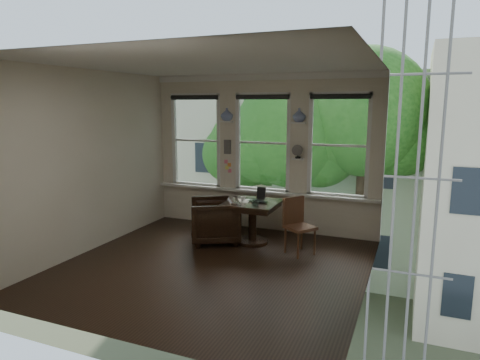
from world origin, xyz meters
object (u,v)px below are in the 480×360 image
at_px(table, 252,222).
at_px(side_chair_right, 300,227).
at_px(armchair_left, 215,221).
at_px(mug, 243,199).
at_px(laptop, 257,202).

bearing_deg(table, side_chair_right, -14.08).
distance_m(table, armchair_left, 0.67).
height_order(armchair_left, side_chair_right, side_chair_right).
bearing_deg(mug, table, 11.48).
xyz_separation_m(armchair_left, side_chair_right, (1.56, -0.03, 0.07)).
bearing_deg(mug, armchair_left, -160.77).
distance_m(table, laptop, 0.40).
distance_m(armchair_left, mug, 0.64).
bearing_deg(side_chair_right, table, 112.98).
height_order(table, mug, mug).
xyz_separation_m(table, armchair_left, (-0.64, -0.20, 0.02)).
bearing_deg(laptop, side_chair_right, -8.92).
xyz_separation_m(laptop, mug, (-0.26, 0.01, 0.03)).
xyz_separation_m(side_chair_right, mug, (-1.09, 0.20, 0.33)).
bearing_deg(side_chair_right, mug, 116.83).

